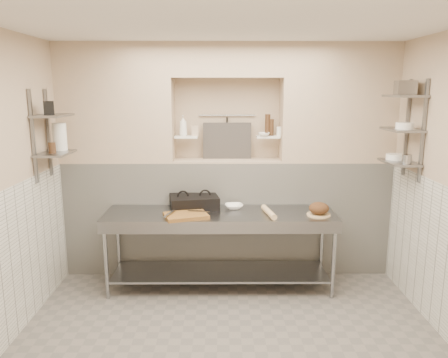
{
  "coord_description": "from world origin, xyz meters",
  "views": [
    {
      "loc": [
        -0.07,
        -3.56,
        2.27
      ],
      "look_at": [
        -0.04,
        0.9,
        1.35
      ],
      "focal_mm": 35.0,
      "sensor_mm": 36.0,
      "label": 1
    }
  ],
  "objects_px": {
    "cutting_board": "(186,216)",
    "jug_left": "(60,137)",
    "panini_press": "(194,202)",
    "mixing_bowl": "(234,206)",
    "prep_table": "(220,235)",
    "bottle_soap": "(183,126)",
    "bowl_alcove": "(264,134)",
    "bread_loaf": "(319,208)",
    "rolling_pin": "(269,212)"
  },
  "relations": [
    {
      "from": "cutting_board",
      "to": "jug_left",
      "type": "height_order",
      "value": "jug_left"
    },
    {
      "from": "panini_press",
      "to": "mixing_bowl",
      "type": "xyz_separation_m",
      "value": [
        0.47,
        -0.02,
        -0.05
      ]
    },
    {
      "from": "prep_table",
      "to": "cutting_board",
      "type": "relative_size",
      "value": 5.73
    },
    {
      "from": "panini_press",
      "to": "cutting_board",
      "type": "height_order",
      "value": "panini_press"
    },
    {
      "from": "panini_press",
      "to": "bottle_soap",
      "type": "distance_m",
      "value": 0.95
    },
    {
      "from": "mixing_bowl",
      "to": "bowl_alcove",
      "type": "bearing_deg",
      "value": 42.64
    },
    {
      "from": "bread_loaf",
      "to": "prep_table",
      "type": "bearing_deg",
      "value": 174.71
    },
    {
      "from": "bottle_soap",
      "to": "bowl_alcove",
      "type": "relative_size",
      "value": 1.75
    },
    {
      "from": "prep_table",
      "to": "cutting_board",
      "type": "height_order",
      "value": "cutting_board"
    },
    {
      "from": "panini_press",
      "to": "rolling_pin",
      "type": "distance_m",
      "value": 0.89
    },
    {
      "from": "prep_table",
      "to": "bread_loaf",
      "type": "relative_size",
      "value": 11.73
    },
    {
      "from": "cutting_board",
      "to": "rolling_pin",
      "type": "relative_size",
      "value": 1.06
    },
    {
      "from": "rolling_pin",
      "to": "cutting_board",
      "type": "bearing_deg",
      "value": -174.27
    },
    {
      "from": "cutting_board",
      "to": "bottle_soap",
      "type": "relative_size",
      "value": 1.84
    },
    {
      "from": "mixing_bowl",
      "to": "panini_press",
      "type": "bearing_deg",
      "value": 177.54
    },
    {
      "from": "rolling_pin",
      "to": "bread_loaf",
      "type": "height_order",
      "value": "bread_loaf"
    },
    {
      "from": "bread_loaf",
      "to": "jug_left",
      "type": "relative_size",
      "value": 0.75
    },
    {
      "from": "cutting_board",
      "to": "bottle_soap",
      "type": "xyz_separation_m",
      "value": [
        -0.08,
        0.74,
        0.92
      ]
    },
    {
      "from": "prep_table",
      "to": "mixing_bowl",
      "type": "xyz_separation_m",
      "value": [
        0.16,
        0.18,
        0.28
      ]
    },
    {
      "from": "prep_table",
      "to": "mixing_bowl",
      "type": "bearing_deg",
      "value": 48.16
    },
    {
      "from": "panini_press",
      "to": "jug_left",
      "type": "bearing_deg",
      "value": 176.24
    },
    {
      "from": "panini_press",
      "to": "rolling_pin",
      "type": "xyz_separation_m",
      "value": [
        0.85,
        -0.28,
        -0.04
      ]
    },
    {
      "from": "jug_left",
      "to": "bottle_soap",
      "type": "bearing_deg",
      "value": 22.4
    },
    {
      "from": "cutting_board",
      "to": "bottle_soap",
      "type": "distance_m",
      "value": 1.18
    },
    {
      "from": "cutting_board",
      "to": "bread_loaf",
      "type": "bearing_deg",
      "value": 2.82
    },
    {
      "from": "cutting_board",
      "to": "bread_loaf",
      "type": "xyz_separation_m",
      "value": [
        1.46,
        0.07,
        0.06
      ]
    },
    {
      "from": "prep_table",
      "to": "rolling_pin",
      "type": "xyz_separation_m",
      "value": [
        0.54,
        -0.08,
        0.29
      ]
    },
    {
      "from": "rolling_pin",
      "to": "bottle_soap",
      "type": "height_order",
      "value": "bottle_soap"
    },
    {
      "from": "bottle_soap",
      "to": "jug_left",
      "type": "height_order",
      "value": "bottle_soap"
    },
    {
      "from": "rolling_pin",
      "to": "bread_loaf",
      "type": "distance_m",
      "value": 0.55
    },
    {
      "from": "bottle_soap",
      "to": "cutting_board",
      "type": "bearing_deg",
      "value": -84.05
    },
    {
      "from": "cutting_board",
      "to": "bottle_soap",
      "type": "bearing_deg",
      "value": 95.95
    },
    {
      "from": "mixing_bowl",
      "to": "bowl_alcove",
      "type": "distance_m",
      "value": 0.95
    },
    {
      "from": "cutting_board",
      "to": "jug_left",
      "type": "distance_m",
      "value": 1.63
    },
    {
      "from": "jug_left",
      "to": "cutting_board",
      "type": "bearing_deg",
      "value": -8.32
    },
    {
      "from": "panini_press",
      "to": "mixing_bowl",
      "type": "height_order",
      "value": "panini_press"
    },
    {
      "from": "mixing_bowl",
      "to": "rolling_pin",
      "type": "relative_size",
      "value": 0.49
    },
    {
      "from": "cutting_board",
      "to": "mixing_bowl",
      "type": "distance_m",
      "value": 0.64
    },
    {
      "from": "panini_press",
      "to": "mixing_bowl",
      "type": "bearing_deg",
      "value": -13.06
    },
    {
      "from": "bottle_soap",
      "to": "prep_table",
      "type": "bearing_deg",
      "value": -51.7
    },
    {
      "from": "bottle_soap",
      "to": "jug_left",
      "type": "relative_size",
      "value": 0.83
    },
    {
      "from": "bowl_alcove",
      "to": "bottle_soap",
      "type": "bearing_deg",
      "value": 177.3
    },
    {
      "from": "panini_press",
      "to": "jug_left",
      "type": "xyz_separation_m",
      "value": [
        -1.45,
        -0.17,
        0.79
      ]
    },
    {
      "from": "prep_table",
      "to": "bread_loaf",
      "type": "bearing_deg",
      "value": -5.29
    },
    {
      "from": "panini_press",
      "to": "cutting_board",
      "type": "distance_m",
      "value": 0.39
    },
    {
      "from": "mixing_bowl",
      "to": "bottle_soap",
      "type": "distance_m",
      "value": 1.16
    },
    {
      "from": "panini_press",
      "to": "bread_loaf",
      "type": "bearing_deg",
      "value": -22.86
    },
    {
      "from": "panini_press",
      "to": "jug_left",
      "type": "distance_m",
      "value": 1.66
    },
    {
      "from": "panini_press",
      "to": "bread_loaf",
      "type": "distance_m",
      "value": 1.43
    },
    {
      "from": "rolling_pin",
      "to": "bowl_alcove",
      "type": "height_order",
      "value": "bowl_alcove"
    }
  ]
}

